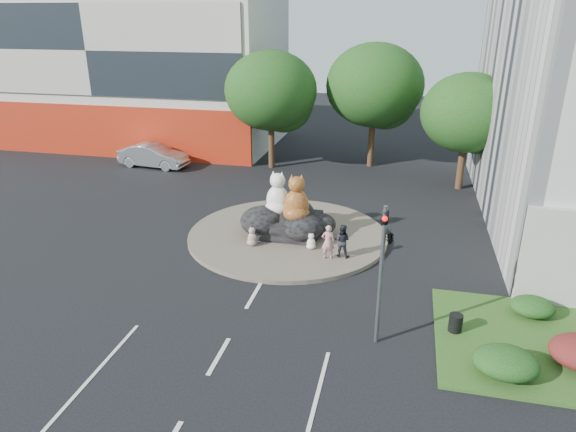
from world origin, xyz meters
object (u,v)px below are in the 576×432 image
Objects in this scene: litter_bin at (456,323)px; pedestrian_pink at (328,242)px; kitten_calico at (252,236)px; cat_white at (278,193)px; kitten_white at (311,241)px; cat_tabby at (297,197)px; parked_car at (153,156)px; pedestrian_dark at (342,241)px.

pedestrian_pink is at bearing 139.28° from litter_bin.
pedestrian_pink is (3.74, -0.61, 0.34)m from kitten_calico.
cat_white is 1.39× the size of pedestrian_pink.
kitten_white is 8.19m from litter_bin.
cat_tabby is 2.95× the size of kitten_white.
pedestrian_pink is 0.32× the size of parked_car.
parked_car is 26.36m from litter_bin.
pedestrian_dark is (1.51, -0.53, 0.39)m from kitten_white.
kitten_calico is 0.60× the size of pedestrian_dark.
cat_tabby is at bearing -55.66° from pedestrian_pink.
cat_white is 2.84× the size of kitten_white.
pedestrian_dark is at bearing -158.77° from pedestrian_pink.
cat_white is 4.15m from pedestrian_pink.
pedestrian_pink is 2.52× the size of litter_bin.
pedestrian_pink is 19.43m from parked_car.
pedestrian_pink is 1.03× the size of pedestrian_dark.
kitten_calico is at bearing -17.34° from pedestrian_pink.
cat_white is 2.66m from kitten_calico.
pedestrian_pink is (2.98, -2.62, -1.21)m from cat_white.
cat_tabby is 9.90m from litter_bin.
pedestrian_pink is at bearing 16.61° from kitten_calico.
cat_white is 1.44× the size of pedestrian_dark.
litter_bin is (5.25, -4.52, -0.57)m from pedestrian_pink.
cat_white is 0.96× the size of cat_tabby.
kitten_white is 1.65m from pedestrian_dark.
litter_bin is at bearing -51.60° from cat_tabby.
litter_bin is (7.15, -6.59, -1.82)m from cat_tabby.
kitten_white is (2.82, 0.25, -0.08)m from kitten_calico.
cat_white reaches higher than parked_car.
pedestrian_dark is at bearing -32.33° from kitten_white.
pedestrian_pink reaches higher than kitten_calico.
pedestrian_pink is at bearing -55.91° from kitten_white.
cat_tabby is 3.30m from pedestrian_dark.
cat_tabby is 1.44× the size of pedestrian_pink.
cat_tabby reaches higher than pedestrian_pink.
pedestrian_pink is 0.67m from pedestrian_dark.
kitten_white is 1.33m from pedestrian_pink.
pedestrian_dark is (4.33, -0.28, 0.31)m from kitten_calico.
kitten_calico is at bearing 171.94° from kitten_white.
parked_car is at bearing 126.98° from kitten_white.
cat_tabby is at bearing 64.38° from kitten_calico.
pedestrian_pink reaches higher than parked_car.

